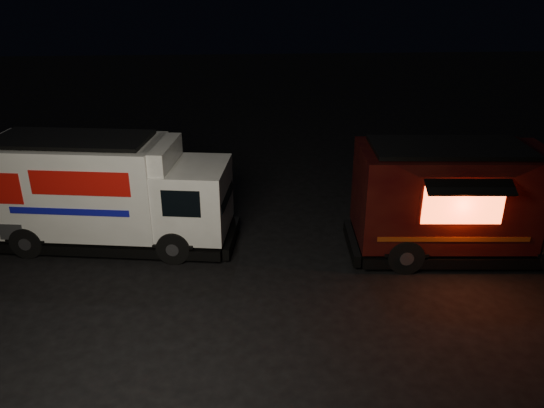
{
  "coord_description": "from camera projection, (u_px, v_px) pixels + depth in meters",
  "views": [
    {
      "loc": [
        0.28,
        -10.24,
        6.79
      ],
      "look_at": [
        1.11,
        2.0,
        1.45
      ],
      "focal_mm": 35.0,
      "sensor_mm": 36.0,
      "label": 1
    }
  ],
  "objects": [
    {
      "name": "ground",
      "position": [
        229.0,
        299.0,
        12.06
      ],
      "size": [
        80.0,
        80.0,
        0.0
      ],
      "primitive_type": "plane",
      "color": "black",
      "rests_on": "ground"
    },
    {
      "name": "red_truck",
      "position": [
        475.0,
        201.0,
        13.51
      ],
      "size": [
        6.48,
        2.77,
        2.95
      ],
      "primitive_type": null,
      "rotation": [
        0.0,
        0.0,
        -0.07
      ],
      "color": "#3C100A",
      "rests_on": "ground"
    },
    {
      "name": "white_truck",
      "position": [
        111.0,
        192.0,
        14.03
      ],
      "size": [
        6.8,
        3.16,
        2.97
      ],
      "primitive_type": null,
      "rotation": [
        0.0,
        0.0,
        -0.15
      ],
      "color": "white",
      "rests_on": "ground"
    }
  ]
}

